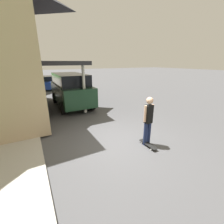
% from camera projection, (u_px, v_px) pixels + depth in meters
% --- Properties ---
extents(ground_plane, '(120.00, 120.00, 0.00)m').
position_uv_depth(ground_plane, '(120.00, 141.00, 5.84)').
color(ground_plane, '#49494C').
extents(sidewalk, '(1.80, 80.00, 0.10)m').
position_uv_depth(sidewalk, '(18.00, 112.00, 9.16)').
color(sidewalk, '#ADA89E').
rests_on(sidewalk, ground_plane).
extents(lawn_tree_far, '(4.04, 4.04, 7.95)m').
position_uv_depth(lawn_tree_far, '(1.00, 27.00, 13.86)').
color(lawn_tree_far, brown).
rests_on(lawn_tree_far, lawn).
extents(suv_parked, '(2.06, 4.68, 2.20)m').
position_uv_depth(suv_parked, '(71.00, 89.00, 10.13)').
color(suv_parked, '#193823').
rests_on(suv_parked, ground_plane).
extents(car_down_street, '(1.98, 4.03, 1.42)m').
position_uv_depth(car_down_street, '(46.00, 83.00, 16.98)').
color(car_down_street, navy).
rests_on(car_down_street, ground_plane).
extents(skateboarder, '(0.41, 0.24, 1.81)m').
position_uv_depth(skateboarder, '(148.00, 119.00, 5.32)').
color(skateboarder, '#192347').
rests_on(skateboarder, ground_plane).
extents(skateboard, '(0.20, 0.81, 0.10)m').
position_uv_depth(skateboard, '(148.00, 144.00, 5.46)').
color(skateboard, black).
rests_on(skateboard, ground_plane).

